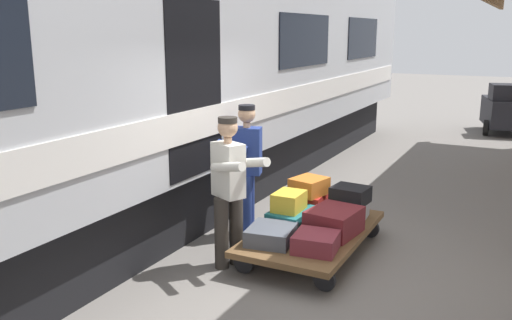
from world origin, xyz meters
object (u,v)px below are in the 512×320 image
at_px(suitcase_orange_carryall, 309,186).
at_px(baggage_tug, 508,110).
at_px(suitcase_red_plastic, 310,203).
at_px(porter_in_overalls, 245,166).
at_px(porter_by_door, 229,187).
at_px(suitcase_gray_aluminum, 349,211).
at_px(suitcase_slate_roller, 271,235).
at_px(suitcase_black_hardshell, 350,195).
at_px(suitcase_teal_softside, 292,218).
at_px(suitcase_yellow_case, 289,201).
at_px(train_car, 95,75).
at_px(luggage_cart, 312,233).
at_px(suitcase_burgundy_valise, 316,242).
at_px(suitcase_maroon_trunk, 334,221).

relative_size(suitcase_orange_carryall, baggage_tug, 0.22).
height_order(suitcase_red_plastic, suitcase_orange_carryall, suitcase_orange_carryall).
xyz_separation_m(porter_in_overalls, porter_by_door, (-0.32, 0.96, 0.00)).
relative_size(suitcase_gray_aluminum, suitcase_slate_roller, 0.94).
xyz_separation_m(suitcase_slate_roller, porter_in_overalls, (0.75, -0.79, 0.53)).
bearing_deg(suitcase_black_hardshell, suitcase_orange_carryall, 7.59).
distance_m(suitcase_slate_roller, suitcase_teal_softside, 0.58).
distance_m(suitcase_gray_aluminum, suitcase_yellow_case, 0.86).
relative_size(suitcase_gray_aluminum, suitcase_black_hardshell, 1.14).
xyz_separation_m(train_car, suitcase_yellow_case, (-2.46, -0.49, -1.44)).
height_order(train_car, suitcase_slate_roller, train_car).
relative_size(luggage_cart, suitcase_burgundy_valise, 4.69).
bearing_deg(suitcase_black_hardshell, suitcase_teal_softside, 49.42).
bearing_deg(train_car, suitcase_gray_aluminum, -160.05).
xyz_separation_m(suitcase_gray_aluminum, porter_in_overalls, (1.28, 0.37, 0.52)).
height_order(suitcase_orange_carryall, suitcase_yellow_case, suitcase_orange_carryall).
bearing_deg(train_car, porter_by_door, 173.43).
height_order(train_car, baggage_tug, train_car).
xyz_separation_m(suitcase_burgundy_valise, suitcase_black_hardshell, (0.01, -1.19, 0.21)).
xyz_separation_m(suitcase_gray_aluminum, suitcase_slate_roller, (0.53, 1.16, -0.01)).
bearing_deg(suitcase_burgundy_valise, suitcase_maroon_trunk, -90.00).
relative_size(suitcase_teal_softside, suitcase_maroon_trunk, 1.00).
distance_m(suitcase_red_plastic, suitcase_yellow_case, 0.64).
height_order(suitcase_black_hardshell, porter_by_door, porter_by_door).
height_order(luggage_cart, suitcase_teal_softside, suitcase_teal_softside).
bearing_deg(suitcase_orange_carryall, luggage_cart, 116.26).
bearing_deg(porter_by_door, suitcase_black_hardshell, -124.91).
height_order(suitcase_burgundy_valise, porter_by_door, porter_by_door).
bearing_deg(baggage_tug, train_car, 66.91).
relative_size(train_car, baggage_tug, 9.81).
distance_m(suitcase_red_plastic, baggage_tug, 9.32).
xyz_separation_m(luggage_cart, suitcase_orange_carryall, (0.27, -0.54, 0.41)).
height_order(suitcase_teal_softside, porter_by_door, porter_by_door).
xyz_separation_m(suitcase_maroon_trunk, baggage_tug, (-1.33, -9.71, 0.18)).
height_order(suitcase_maroon_trunk, suitcase_orange_carryall, suitcase_orange_carryall).
bearing_deg(train_car, suitcase_burgundy_valise, 178.78).
relative_size(suitcase_burgundy_valise, suitcase_slate_roller, 0.85).
relative_size(suitcase_gray_aluminum, suitcase_red_plastic, 1.01).
distance_m(suitcase_burgundy_valise, suitcase_slate_roller, 0.53).
bearing_deg(suitcase_yellow_case, suitcase_red_plastic, -93.21).
relative_size(luggage_cart, suitcase_teal_softside, 3.45).
distance_m(suitcase_teal_softside, porter_in_overalls, 0.94).
height_order(suitcase_orange_carryall, porter_in_overalls, porter_in_overalls).
distance_m(luggage_cart, suitcase_gray_aluminum, 0.66).
bearing_deg(suitcase_teal_softside, porter_by_door, 60.34).
bearing_deg(suitcase_teal_softside, suitcase_red_plastic, -90.00).
relative_size(suitcase_gray_aluminum, suitcase_maroon_trunk, 0.81).
relative_size(suitcase_orange_carryall, porter_by_door, 0.25).
bearing_deg(suitcase_slate_roller, suitcase_red_plastic, -90.00).
xyz_separation_m(suitcase_teal_softside, suitcase_black_hardshell, (-0.52, -0.61, 0.20)).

